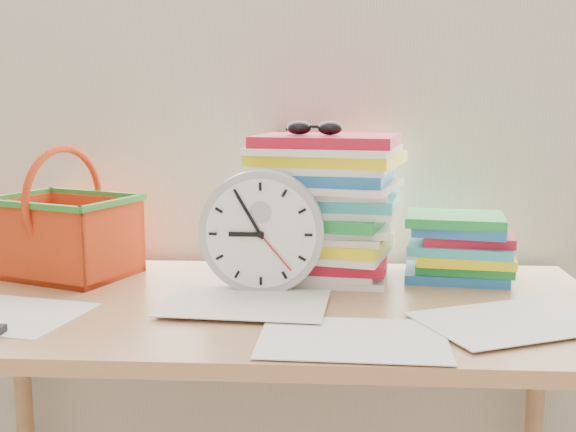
# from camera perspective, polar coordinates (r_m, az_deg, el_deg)

# --- Properties ---
(curtain) EXTENTS (2.40, 0.01, 2.50)m
(curtain) POSITION_cam_1_polar(r_m,az_deg,el_deg) (1.81, -1.04, 13.79)
(curtain) COLOR beige
(curtain) RESTS_ON room_shell
(desk) EXTENTS (1.40, 0.70, 0.75)m
(desk) POSITION_cam_1_polar(r_m,az_deg,el_deg) (1.51, -2.14, -9.47)
(desk) COLOR #A5774D
(desk) RESTS_ON ground
(paper_stack) EXTENTS (0.38, 0.33, 0.33)m
(paper_stack) POSITION_cam_1_polar(r_m,az_deg,el_deg) (1.66, 2.63, 0.76)
(paper_stack) COLOR white
(paper_stack) RESTS_ON desk
(clock) EXTENTS (0.26, 0.05, 0.26)m
(clock) POSITION_cam_1_polar(r_m,az_deg,el_deg) (1.52, -2.07, -1.24)
(clock) COLOR #AAABAE
(clock) RESTS_ON desk
(sunglasses) EXTENTS (0.16, 0.14, 0.03)m
(sunglasses) POSITION_cam_1_polar(r_m,az_deg,el_deg) (1.62, 2.11, 6.96)
(sunglasses) COLOR black
(sunglasses) RESTS_ON paper_stack
(book_stack) EXTENTS (0.28, 0.23, 0.15)m
(book_stack) POSITION_cam_1_polar(r_m,az_deg,el_deg) (1.69, 13.38, -2.37)
(book_stack) COLOR white
(book_stack) RESTS_ON desk
(basket) EXTENTS (0.36, 0.32, 0.30)m
(basket) POSITION_cam_1_polar(r_m,az_deg,el_deg) (1.74, -17.21, 0.26)
(basket) COLOR #E54616
(basket) RESTS_ON desk
(scattered_papers) EXTENTS (1.26, 0.42, 0.02)m
(scattered_papers) POSITION_cam_1_polar(r_m,az_deg,el_deg) (1.48, -2.16, -6.52)
(scattered_papers) COLOR white
(scattered_papers) RESTS_ON desk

